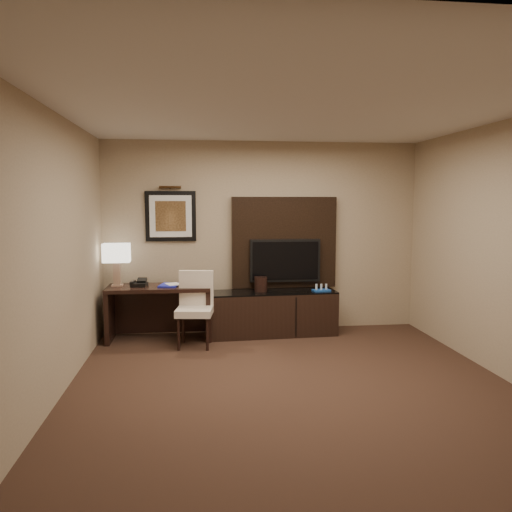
{
  "coord_description": "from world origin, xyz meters",
  "views": [
    {
      "loc": [
        -0.93,
        -4.59,
        1.87
      ],
      "look_at": [
        -0.18,
        1.8,
        1.15
      ],
      "focal_mm": 35.0,
      "sensor_mm": 36.0,
      "label": 1
    }
  ],
  "objects": [
    {
      "name": "minibar_tray",
      "position": [
        0.77,
        2.09,
        0.66
      ],
      "size": [
        0.26,
        0.18,
        0.09
      ],
      "primitive_type": null,
      "rotation": [
        0.0,
        0.0,
        0.15
      ],
      "color": "#1849A0",
      "rests_on": "credenza"
    },
    {
      "name": "floor",
      "position": [
        0.0,
        0.0,
        -0.01
      ],
      "size": [
        4.5,
        5.0,
        0.01
      ],
      "primitive_type": "cube",
      "color": "#341F17",
      "rests_on": "ground"
    },
    {
      "name": "desk",
      "position": [
        -1.46,
        2.1,
        0.37
      ],
      "size": [
        1.36,
        0.59,
        0.73
      ],
      "primitive_type": "cube",
      "rotation": [
        0.0,
        0.0,
        -0.0
      ],
      "color": "black",
      "rests_on": "floor"
    },
    {
      "name": "wall_back",
      "position": [
        0.0,
        2.5,
        1.35
      ],
      "size": [
        4.5,
        0.01,
        2.7
      ],
      "primitive_type": "cube",
      "color": "tan",
      "rests_on": "floor"
    },
    {
      "name": "table_lamp",
      "position": [
        -2.01,
        2.17,
        1.02
      ],
      "size": [
        0.38,
        0.25,
        0.58
      ],
      "primitive_type": null,
      "rotation": [
        0.0,
        0.0,
        0.12
      ],
      "color": "#A37E65",
      "rests_on": "desk"
    },
    {
      "name": "desk_phone",
      "position": [
        -1.71,
        2.09,
        0.78
      ],
      "size": [
        0.22,
        0.21,
        0.1
      ],
      "primitive_type": null,
      "rotation": [
        0.0,
        0.0,
        -0.13
      ],
      "color": "black",
      "rests_on": "desk"
    },
    {
      "name": "blue_folder",
      "position": [
        -1.31,
        2.08,
        0.74
      ],
      "size": [
        0.3,
        0.36,
        0.02
      ],
      "primitive_type": "cube",
      "rotation": [
        0.0,
        0.0,
        -0.21
      ],
      "color": "#181D9C",
      "rests_on": "desk"
    },
    {
      "name": "credenza",
      "position": [
        0.08,
        2.15,
        0.31
      ],
      "size": [
        1.81,
        0.58,
        0.62
      ],
      "primitive_type": "cube",
      "rotation": [
        0.0,
        0.0,
        0.05
      ],
      "color": "black",
      "rests_on": "floor"
    },
    {
      "name": "tv",
      "position": [
        0.3,
        2.34,
        1.02
      ],
      "size": [
        1.0,
        0.08,
        0.6
      ],
      "primitive_type": "cube",
      "color": "black",
      "rests_on": "tv_wall_panel"
    },
    {
      "name": "wall_left",
      "position": [
        -2.25,
        0.0,
        1.35
      ],
      "size": [
        0.01,
        5.0,
        2.7
      ],
      "primitive_type": "cube",
      "color": "tan",
      "rests_on": "floor"
    },
    {
      "name": "artwork",
      "position": [
        -1.3,
        2.48,
        1.65
      ],
      "size": [
        0.7,
        0.04,
        0.7
      ],
      "primitive_type": "cube",
      "color": "black",
      "rests_on": "wall_back"
    },
    {
      "name": "book",
      "position": [
        -1.35,
        2.08,
        0.85
      ],
      "size": [
        0.17,
        0.09,
        0.24
      ],
      "primitive_type": "imported",
      "rotation": [
        0.0,
        0.0,
        0.38
      ],
      "color": "#B4A88E",
      "rests_on": "desk"
    },
    {
      "name": "wall_front",
      "position": [
        0.0,
        -2.5,
        1.35
      ],
      "size": [
        4.5,
        0.01,
        2.7
      ],
      "primitive_type": "cube",
      "color": "tan",
      "rests_on": "floor"
    },
    {
      "name": "ice_bucket",
      "position": [
        -0.07,
        2.16,
        0.72
      ],
      "size": [
        0.23,
        0.23,
        0.2
      ],
      "primitive_type": "cylinder",
      "rotation": [
        0.0,
        0.0,
        -0.32
      ],
      "color": "black",
      "rests_on": "credenza"
    },
    {
      "name": "ceiling",
      "position": [
        0.0,
        0.0,
        2.7
      ],
      "size": [
        4.5,
        5.0,
        0.01
      ],
      "primitive_type": "cube",
      "color": "silver",
      "rests_on": "wall_back"
    },
    {
      "name": "tv_wall_panel",
      "position": [
        0.3,
        2.44,
        1.27
      ],
      "size": [
        1.5,
        0.12,
        1.3
      ],
      "primitive_type": "cube",
      "color": "black",
      "rests_on": "wall_back"
    },
    {
      "name": "desk_chair",
      "position": [
        -0.98,
        1.7,
        0.47
      ],
      "size": [
        0.51,
        0.57,
        0.94
      ],
      "primitive_type": null,
      "rotation": [
        0.0,
        0.0,
        -0.13
      ],
      "color": "beige",
      "rests_on": "floor"
    },
    {
      "name": "picture_light",
      "position": [
        -1.3,
        2.44,
        2.05
      ],
      "size": [
        0.04,
        0.04,
        0.3
      ],
      "primitive_type": "cylinder",
      "color": "#3E2814",
      "rests_on": "wall_back"
    }
  ]
}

